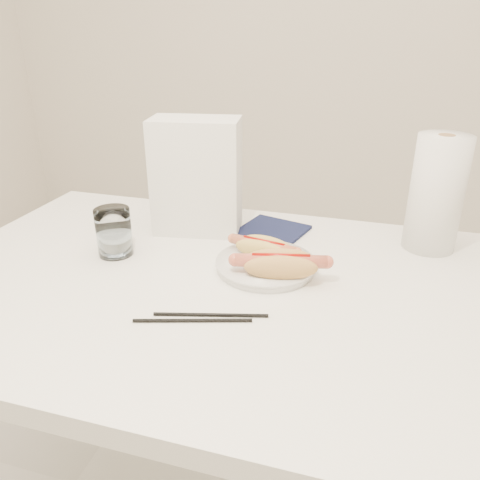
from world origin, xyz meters
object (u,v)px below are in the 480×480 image
(plate, at_px, (266,266))
(water_glass, at_px, (114,232))
(table, at_px, (213,305))
(napkin_box, at_px, (197,177))
(paper_towel_roll, at_px, (436,194))
(hotdog_right, at_px, (281,264))
(hotdog_left, at_px, (264,248))

(plate, distance_m, water_glass, 0.34)
(table, distance_m, napkin_box, 0.33)
(table, xyz_separation_m, paper_towel_roll, (0.42, 0.28, 0.19))
(hotdog_right, bearing_deg, table, 178.29)
(hotdog_left, height_order, paper_towel_roll, paper_towel_roll)
(table, xyz_separation_m, hotdog_right, (0.13, 0.03, 0.10))
(hotdog_right, height_order, paper_towel_roll, paper_towel_roll)
(hotdog_right, xyz_separation_m, napkin_box, (-0.25, 0.20, 0.10))
(water_glass, relative_size, napkin_box, 0.39)
(plate, relative_size, hotdog_left, 1.34)
(hotdog_right, height_order, water_glass, water_glass)
(table, relative_size, water_glass, 11.28)
(paper_towel_roll, bearing_deg, hotdog_left, -151.74)
(hotdog_left, xyz_separation_m, hotdog_right, (0.05, -0.07, 0.00))
(table, bearing_deg, plate, 37.47)
(hotdog_right, distance_m, paper_towel_roll, 0.40)
(hotdog_left, bearing_deg, hotdog_right, -42.93)
(table, xyz_separation_m, plate, (0.09, 0.07, 0.07))
(paper_towel_roll, bearing_deg, table, -146.34)
(hotdog_left, bearing_deg, plate, -56.04)
(plate, bearing_deg, water_glass, -176.34)
(hotdog_left, height_order, water_glass, water_glass)
(water_glass, bearing_deg, hotdog_left, 8.49)
(plate, relative_size, water_glass, 1.89)
(water_glass, relative_size, paper_towel_roll, 0.41)
(napkin_box, bearing_deg, hotdog_right, -48.60)
(plate, distance_m, hotdog_right, 0.07)
(plate, height_order, paper_towel_roll, paper_towel_roll)
(water_glass, distance_m, napkin_box, 0.24)
(hotdog_left, distance_m, water_glass, 0.33)
(table, height_order, hotdog_left, hotdog_left)
(plate, relative_size, paper_towel_roll, 0.78)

